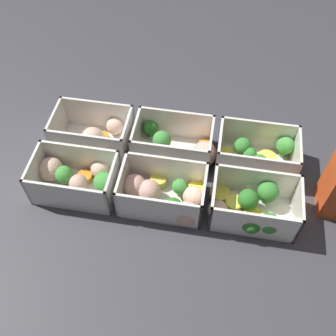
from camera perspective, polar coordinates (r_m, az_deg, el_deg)
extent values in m
plane|color=#38383D|center=(0.79, 0.00, -1.16)|extent=(4.00, 4.00, 0.00)
cube|color=silver|center=(0.83, 12.33, 0.70)|extent=(0.16, 0.10, 0.00)
cube|color=silver|center=(0.83, 12.89, 4.75)|extent=(0.16, 0.01, 0.08)
cube|color=silver|center=(0.77, 12.66, -0.36)|extent=(0.16, 0.01, 0.08)
cube|color=silver|center=(0.81, 18.05, 1.53)|extent=(0.01, 0.10, 0.08)
cube|color=silver|center=(0.79, 7.39, 3.04)|extent=(0.01, 0.10, 0.08)
cylinder|color=#49883F|center=(0.82, 11.59, 1.14)|extent=(0.01, 0.01, 0.02)
sphere|color=#388433|center=(0.80, 11.81, 1.95)|extent=(0.03, 0.03, 0.03)
cylinder|color=#DBC647|center=(0.82, 8.52, 1.94)|extent=(0.03, 0.03, 0.02)
cylinder|color=#DBC647|center=(0.80, 14.86, -1.31)|extent=(0.04, 0.04, 0.02)
cylinder|color=#519448|center=(0.85, 16.32, 2.20)|extent=(0.01, 0.01, 0.02)
sphere|color=#42933D|center=(0.83, 16.67, 3.15)|extent=(0.04, 0.04, 0.04)
cylinder|color=#DBC647|center=(0.82, 14.09, 1.19)|extent=(0.04, 0.04, 0.02)
cylinder|color=#407A37|center=(0.81, 17.06, -1.45)|extent=(0.01, 0.01, 0.01)
sphere|color=#2D7228|center=(0.80, 17.36, -0.73)|extent=(0.03, 0.03, 0.03)
cylinder|color=#49883F|center=(0.82, 10.55, 2.16)|extent=(0.01, 0.01, 0.02)
sphere|color=#388433|center=(0.81, 10.78, 3.13)|extent=(0.04, 0.04, 0.04)
cylinder|color=yellow|center=(0.82, 16.10, -0.19)|extent=(0.04, 0.04, 0.02)
cylinder|color=orange|center=(0.80, 12.00, -0.82)|extent=(0.03, 0.03, 0.01)
cylinder|color=#49883F|center=(0.81, 12.82, -0.02)|extent=(0.01, 0.01, 0.01)
sphere|color=#388433|center=(0.80, 13.05, 0.75)|extent=(0.03, 0.03, 0.03)
cube|color=silver|center=(0.83, 0.70, 2.28)|extent=(0.16, 0.10, 0.00)
cube|color=silver|center=(0.83, 1.24, 6.34)|extent=(0.16, 0.01, 0.08)
cube|color=silver|center=(0.77, 0.17, 1.33)|extent=(0.16, 0.01, 0.08)
cube|color=silver|center=(0.79, 6.14, 3.21)|extent=(0.01, 0.10, 0.08)
cube|color=silver|center=(0.81, -4.60, 4.60)|extent=(0.01, 0.10, 0.08)
cylinder|color=#519448|center=(0.82, -0.87, 3.02)|extent=(0.01, 0.01, 0.02)
sphere|color=#42933D|center=(0.80, -0.89, 4.08)|extent=(0.04, 0.04, 0.04)
cylinder|color=orange|center=(0.83, 5.40, 3.24)|extent=(0.03, 0.03, 0.01)
sphere|color=#D19E8C|center=(0.79, 5.30, 2.08)|extent=(0.07, 0.07, 0.05)
cylinder|color=#407A37|center=(0.85, -2.51, 5.05)|extent=(0.01, 0.01, 0.01)
sphere|color=#2D7228|center=(0.84, -2.56, 5.88)|extent=(0.03, 0.03, 0.03)
cylinder|color=orange|center=(0.80, 1.64, 0.39)|extent=(0.03, 0.03, 0.01)
cylinder|color=orange|center=(0.81, 1.31, 1.88)|extent=(0.03, 0.03, 0.01)
cylinder|color=orange|center=(0.81, 3.04, 1.54)|extent=(0.03, 0.03, 0.01)
cube|color=silver|center=(0.86, -10.53, 3.72)|extent=(0.16, 0.10, 0.00)
cube|color=silver|center=(0.86, -10.05, 7.63)|extent=(0.16, 0.01, 0.08)
cube|color=silver|center=(0.80, -11.82, 2.89)|extent=(0.16, 0.01, 0.08)
cube|color=silver|center=(0.81, -5.81, 4.75)|extent=(0.01, 0.10, 0.08)
cube|color=silver|center=(0.86, -15.75, 5.87)|extent=(0.01, 0.10, 0.08)
cylinder|color=#49883F|center=(0.83, -10.66, 2.36)|extent=(0.01, 0.01, 0.02)
sphere|color=#388433|center=(0.81, -10.89, 3.33)|extent=(0.03, 0.03, 0.03)
sphere|color=beige|center=(0.85, -7.69, 6.06)|extent=(0.05, 0.05, 0.04)
sphere|color=beige|center=(0.83, -10.88, 4.24)|extent=(0.05, 0.05, 0.05)
cylinder|color=orange|center=(0.86, -14.03, 4.05)|extent=(0.03, 0.03, 0.01)
cylinder|color=#DBC647|center=(0.85, -14.32, 2.87)|extent=(0.05, 0.05, 0.01)
cylinder|color=orange|center=(0.85, -9.28, 4.52)|extent=(0.03, 0.03, 0.01)
cube|color=silver|center=(0.76, 11.98, -6.46)|extent=(0.16, 0.10, 0.00)
cube|color=silver|center=(0.75, 12.59, -2.04)|extent=(0.16, 0.01, 0.08)
cube|color=silver|center=(0.70, 12.32, -8.20)|extent=(0.16, 0.01, 0.08)
cube|color=silver|center=(0.74, 18.26, -5.71)|extent=(0.01, 0.10, 0.08)
cube|color=silver|center=(0.72, 6.52, -4.24)|extent=(0.01, 0.10, 0.08)
cylinder|color=#DBC647|center=(0.75, 9.52, -5.07)|extent=(0.03, 0.03, 0.02)
cylinder|color=#DBC647|center=(0.76, 7.48, -3.66)|extent=(0.05, 0.05, 0.01)
cylinder|color=#49883F|center=(0.77, 13.99, -4.30)|extent=(0.01, 0.01, 0.02)
sphere|color=#388433|center=(0.75, 14.34, -3.34)|extent=(0.04, 0.04, 0.04)
cylinder|color=yellow|center=(0.75, 12.24, -6.91)|extent=(0.05, 0.05, 0.01)
cylinder|color=#407A37|center=(0.73, 11.73, -8.69)|extent=(0.01, 0.01, 0.02)
sphere|color=#2D7228|center=(0.71, 12.02, -7.86)|extent=(0.04, 0.04, 0.04)
cylinder|color=orange|center=(0.74, 8.59, -7.52)|extent=(0.03, 0.03, 0.01)
cylinder|color=orange|center=(0.75, 15.93, -7.73)|extent=(0.03, 0.03, 0.01)
cylinder|color=#49883F|center=(0.74, 14.15, -8.64)|extent=(0.01, 0.01, 0.02)
sphere|color=#388433|center=(0.72, 14.51, -7.78)|extent=(0.04, 0.04, 0.04)
sphere|color=beige|center=(0.73, 7.26, -6.09)|extent=(0.05, 0.05, 0.04)
cylinder|color=#407A37|center=(0.76, 11.32, -5.31)|extent=(0.01, 0.01, 0.01)
sphere|color=#2D7228|center=(0.74, 11.58, -4.47)|extent=(0.04, 0.04, 0.04)
cube|color=silver|center=(0.76, -0.76, -4.74)|extent=(0.16, 0.10, 0.00)
cube|color=silver|center=(0.75, -0.18, -0.31)|extent=(0.16, 0.01, 0.08)
cube|color=silver|center=(0.70, -1.46, -6.35)|extent=(0.16, 0.01, 0.08)
cube|color=silver|center=(0.72, 5.15, -4.05)|extent=(0.01, 0.10, 0.08)
cube|color=silver|center=(0.74, -6.60, -2.38)|extent=(0.01, 0.10, 0.08)
sphere|color=#D19E8C|center=(0.75, -4.87, -2.65)|extent=(0.05, 0.05, 0.05)
sphere|color=beige|center=(0.74, 3.67, -4.11)|extent=(0.06, 0.06, 0.04)
cylinder|color=#519448|center=(0.76, 1.65, -3.47)|extent=(0.01, 0.01, 0.02)
sphere|color=#42933D|center=(0.74, 1.69, -2.68)|extent=(0.03, 0.03, 0.03)
cylinder|color=#407A37|center=(0.73, 0.67, -6.58)|extent=(0.01, 0.01, 0.01)
sphere|color=#2D7228|center=(0.72, 0.68, -5.77)|extent=(0.04, 0.04, 0.04)
cylinder|color=#DBC647|center=(0.77, -1.38, -1.77)|extent=(0.04, 0.04, 0.02)
sphere|color=#D19E8C|center=(0.74, -2.78, -3.41)|extent=(0.06, 0.06, 0.05)
sphere|color=#D19E8C|center=(0.71, 2.71, -6.59)|extent=(0.05, 0.05, 0.05)
cylinder|color=yellow|center=(0.76, 4.20, -3.07)|extent=(0.04, 0.04, 0.02)
cube|color=silver|center=(0.79, -12.90, -2.89)|extent=(0.16, 0.10, 0.00)
cube|color=silver|center=(0.79, -12.39, 1.36)|extent=(0.16, 0.01, 0.08)
cube|color=silver|center=(0.74, -14.47, -4.26)|extent=(0.16, 0.01, 0.08)
cube|color=silver|center=(0.74, -7.91, -2.19)|extent=(0.01, 0.10, 0.08)
cube|color=silver|center=(0.79, -18.54, -0.58)|extent=(0.01, 0.10, 0.08)
cylinder|color=#519448|center=(0.77, -9.09, -2.99)|extent=(0.01, 0.01, 0.02)
sphere|color=#42933D|center=(0.75, -9.31, -2.03)|extent=(0.04, 0.04, 0.04)
sphere|color=beige|center=(0.80, -16.60, -0.16)|extent=(0.05, 0.05, 0.05)
cylinder|color=#519448|center=(0.80, -14.58, -1.76)|extent=(0.01, 0.01, 0.01)
sphere|color=#42933D|center=(0.78, -14.86, -0.96)|extent=(0.04, 0.04, 0.04)
cylinder|color=orange|center=(0.79, -11.97, -1.25)|extent=(0.04, 0.04, 0.01)
sphere|color=beige|center=(0.78, -9.81, -0.15)|extent=(0.04, 0.04, 0.04)
sphere|color=#D19E8C|center=(0.77, -12.88, -2.22)|extent=(0.05, 0.05, 0.04)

